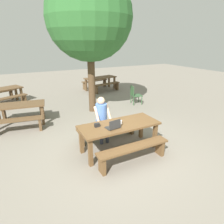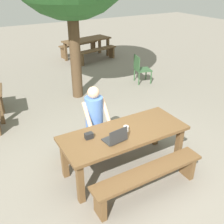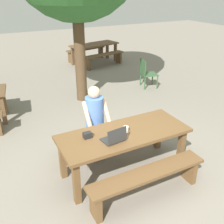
# 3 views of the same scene
# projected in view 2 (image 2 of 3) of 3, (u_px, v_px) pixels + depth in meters

# --- Properties ---
(ground_plane) EXTENTS (30.00, 30.00, 0.00)m
(ground_plane) POSITION_uv_depth(u_px,v_px,m) (123.00, 168.00, 4.34)
(ground_plane) COLOR gray
(picnic_table_front) EXTENTS (2.00, 0.81, 0.72)m
(picnic_table_front) POSITION_uv_depth(u_px,v_px,m) (124.00, 137.00, 4.05)
(picnic_table_front) COLOR brown
(picnic_table_front) RESTS_ON ground
(bench_near) EXTENTS (1.77, 0.30, 0.44)m
(bench_near) POSITION_uv_depth(u_px,v_px,m) (149.00, 176.00, 3.68)
(bench_near) COLOR brown
(bench_near) RESTS_ON ground
(bench_far) EXTENTS (1.77, 0.30, 0.44)m
(bench_far) POSITION_uv_depth(u_px,v_px,m) (104.00, 133.00, 4.69)
(bench_far) COLOR brown
(bench_far) RESTS_ON ground
(laptop) EXTENTS (0.34, 0.27, 0.23)m
(laptop) POSITION_uv_depth(u_px,v_px,m) (116.00, 138.00, 3.74)
(laptop) COLOR #2D2D2D
(laptop) RESTS_ON picnic_table_front
(small_pouch) EXTENTS (0.12, 0.08, 0.09)m
(small_pouch) POSITION_uv_depth(u_px,v_px,m) (89.00, 136.00, 3.81)
(small_pouch) COLOR black
(small_pouch) RESTS_ON picnic_table_front
(coffee_mug) EXTENTS (0.08, 0.08, 0.09)m
(coffee_mug) POSITION_uv_depth(u_px,v_px,m) (126.00, 129.00, 3.99)
(coffee_mug) COLOR white
(coffee_mug) RESTS_ON picnic_table_front
(person_seated) EXTENTS (0.41, 0.41, 1.28)m
(person_seated) POSITION_uv_depth(u_px,v_px,m) (95.00, 116.00, 4.38)
(person_seated) COLOR #333847
(person_seated) RESTS_ON ground
(plastic_chair) EXTENTS (0.53, 0.53, 0.82)m
(plastic_chair) POSITION_uv_depth(u_px,v_px,m) (140.00, 68.00, 7.58)
(plastic_chair) COLOR #335933
(plastic_chair) RESTS_ON ground
(picnic_table_mid) EXTENTS (1.94, 1.07, 0.73)m
(picnic_table_mid) POSITION_uv_depth(u_px,v_px,m) (87.00, 42.00, 9.78)
(picnic_table_mid) COLOR brown
(picnic_table_mid) RESTS_ON ground
(bench_mid_south) EXTENTS (1.68, 0.62, 0.46)m
(bench_mid_south) POSITION_uv_depth(u_px,v_px,m) (97.00, 52.00, 9.51)
(bench_mid_south) COLOR brown
(bench_mid_south) RESTS_ON ground
(bench_mid_north) EXTENTS (1.68, 0.62, 0.46)m
(bench_mid_north) POSITION_uv_depth(u_px,v_px,m) (79.00, 46.00, 10.29)
(bench_mid_north) COLOR brown
(bench_mid_north) RESTS_ON ground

